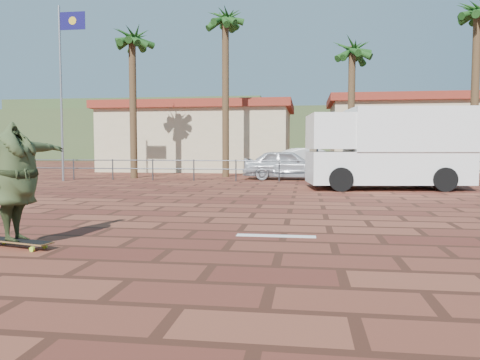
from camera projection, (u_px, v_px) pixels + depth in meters
name	position (u px, v px, depth m)	size (l,w,h in m)	color
ground	(245.00, 224.00, 9.53)	(120.00, 120.00, 0.00)	brown
paint_stripe	(276.00, 236.00, 8.25)	(1.40, 0.22, 0.01)	white
guardrail	(279.00, 167.00, 21.34)	(24.06, 0.06, 1.00)	#47494F
flagpole	(63.00, 80.00, 21.46)	(1.30, 0.10, 8.00)	gray
palm_far_left	(132.00, 42.00, 23.44)	(2.40, 2.40, 8.25)	brown
palm_left	(225.00, 24.00, 24.21)	(2.40, 2.40, 9.45)	brown
palm_center	(352.00, 53.00, 23.91)	(2.40, 2.40, 7.75)	brown
palm_right	(478.00, 17.00, 21.57)	(2.40, 2.40, 9.05)	brown
building_west	(200.00, 137.00, 31.94)	(12.60, 7.60, 4.50)	beige
building_east	(406.00, 133.00, 31.94)	(10.60, 6.60, 5.00)	beige
hill_front	(297.00, 136.00, 58.71)	(70.00, 18.00, 6.00)	#384C28
hill_back	(145.00, 131.00, 67.64)	(35.00, 14.00, 8.00)	#384C28
longboard	(17.00, 241.00, 7.27)	(1.27, 0.57, 0.12)	olive
skateboarder	(15.00, 181.00, 7.21)	(2.26, 0.61, 1.84)	#384726
campervan	(388.00, 147.00, 17.57)	(6.07, 3.17, 3.01)	white
car_silver	(287.00, 165.00, 22.77)	(1.71, 4.26, 1.45)	silver
car_white	(312.00, 162.00, 25.56)	(1.61, 4.63, 1.53)	silver
street_sign	(474.00, 145.00, 19.48)	(0.47, 0.15, 2.35)	gray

